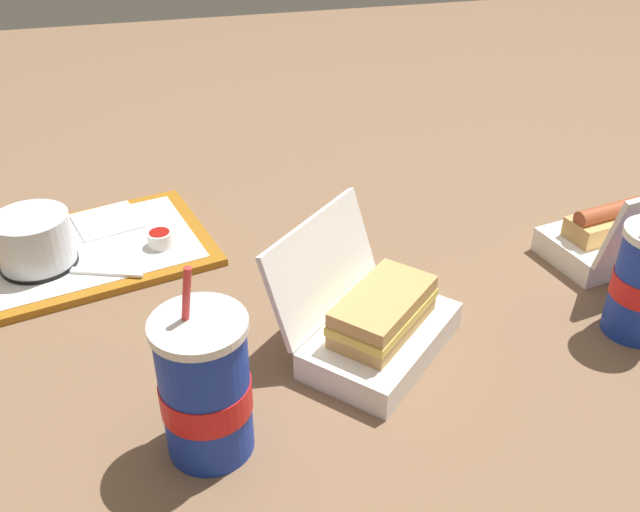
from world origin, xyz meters
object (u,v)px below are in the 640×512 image
Objects in this scene: soda_cup_center at (205,388)px; food_tray at (88,252)px; cake_container at (35,242)px; ketchup_cup at (160,238)px; clamshell_hotdog_right at (616,235)px; plastic_fork at (107,272)px; clamshell_sandwich_corner at (375,323)px.

food_tray is at bearing -72.14° from soda_cup_center.
cake_container is 2.84× the size of ketchup_cup.
plastic_fork is at bearing -9.26° from clamshell_hotdog_right.
soda_cup_center is (-0.03, 0.42, 0.06)m from ketchup_cup.
food_tray is 0.82m from clamshell_hotdog_right.
clamshell_hotdog_right is 0.45m from clamshell_sandwich_corner.
ketchup_cup is at bearing -50.41° from clamshell_sandwich_corner.
clamshell_sandwich_corner is 0.25m from soda_cup_center.
cake_container is 1.03× the size of plastic_fork.
soda_cup_center reaches higher than cake_container.
soda_cup_center reaches higher than plastic_fork.
soda_cup_center reaches higher than clamshell_sandwich_corner.
ketchup_cup is 0.42m from soda_cup_center.
plastic_fork is 0.40× the size of clamshell_sandwich_corner.
food_tray is at bearing -156.00° from cake_container.
soda_cup_center is (0.23, 0.11, 0.04)m from clamshell_sandwich_corner.
plastic_fork is at bearing 36.76° from ketchup_cup.
clamshell_hotdog_right is 0.81× the size of clamshell_sandwich_corner.
ketchup_cup is 0.17× the size of soda_cup_center.
ketchup_cup is at bearing -177.05° from cake_container.
plastic_fork reaches higher than food_tray.
food_tray is 1.52× the size of clamshell_sandwich_corner.
clamshell_sandwich_corner is at bearing 138.20° from food_tray.
clamshell_hotdog_right is (-0.68, 0.19, 0.01)m from ketchup_cup.
soda_cup_center reaches higher than clamshell_hotdog_right.
clamshell_sandwich_corner is at bearing -153.54° from soda_cup_center.
ketchup_cup is 0.71m from clamshell_hotdog_right.
cake_container is at bearing 2.95° from ketchup_cup.
soda_cup_center is at bearing 127.60° from plastic_fork.
plastic_fork is 0.49× the size of clamshell_hotdog_right.
cake_container is at bearing -7.58° from plastic_fork.
clamshell_hotdog_right is 0.96× the size of soda_cup_center.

